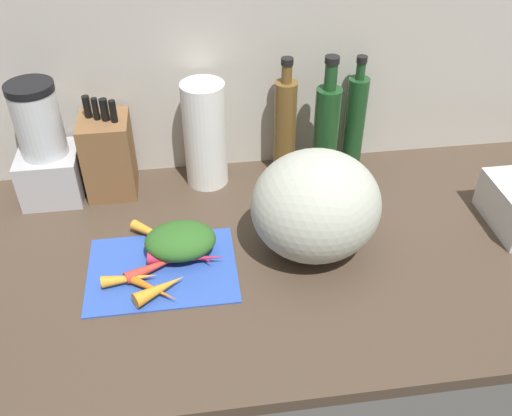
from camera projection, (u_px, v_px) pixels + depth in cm
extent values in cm
cube|color=#47382B|center=(277.00, 253.00, 131.05)|extent=(170.00, 80.00, 3.00)
cube|color=#BCB7AD|center=(254.00, 58.00, 141.99)|extent=(170.00, 3.00, 60.00)
cube|color=#2D51B7|center=(162.00, 269.00, 124.02)|extent=(32.43, 24.12, 0.80)
cone|color=orange|center=(130.00, 278.00, 119.30)|extent=(11.82, 3.14, 2.57)
cone|color=orange|center=(160.00, 236.00, 130.22)|extent=(13.82, 12.36, 2.47)
cone|color=orange|center=(160.00, 288.00, 116.54)|extent=(11.72, 8.53, 3.24)
cone|color=#B2264C|center=(193.00, 251.00, 126.41)|extent=(10.28, 11.49, 2.26)
cone|color=red|center=(158.00, 265.00, 122.50)|extent=(14.75, 8.78, 2.63)
cone|color=#B2264C|center=(187.00, 258.00, 124.00)|extent=(17.19, 5.07, 3.10)
cone|color=orange|center=(153.00, 289.00, 117.31)|extent=(11.34, 9.63, 2.06)
ellipsoid|color=#2D6023|center=(180.00, 241.00, 125.77)|extent=(15.90, 12.23, 6.73)
ellipsoid|color=#B2B7A8|center=(316.00, 206.00, 122.46)|extent=(28.47, 26.22, 24.66)
cube|color=brown|center=(109.00, 156.00, 142.30)|extent=(12.11, 12.98, 20.56)
cylinder|color=black|center=(87.00, 107.00, 135.41)|extent=(1.80, 1.80, 5.50)
cylinder|color=black|center=(96.00, 109.00, 134.53)|extent=(1.53, 1.53, 5.50)
cylinder|color=black|center=(104.00, 110.00, 134.22)|extent=(1.96, 1.96, 5.50)
cylinder|color=black|center=(113.00, 111.00, 133.58)|extent=(1.65, 1.65, 5.50)
cube|color=#B2B2B7|center=(52.00, 174.00, 142.75)|extent=(14.70, 14.70, 12.63)
cylinder|color=silver|center=(38.00, 123.00, 133.81)|extent=(11.02, 11.02, 16.62)
cylinder|color=black|center=(29.00, 87.00, 128.18)|extent=(11.24, 11.24, 1.80)
cylinder|color=white|center=(205.00, 135.00, 143.20)|extent=(10.91, 10.91, 27.99)
cylinder|color=brown|center=(285.00, 129.00, 147.15)|extent=(5.80, 5.80, 26.31)
cylinder|color=brown|center=(287.00, 74.00, 137.68)|extent=(2.65, 2.65, 4.69)
cylinder|color=black|center=(287.00, 61.00, 135.76)|extent=(3.05, 3.05, 1.60)
cylinder|color=#19421E|center=(326.00, 135.00, 145.25)|extent=(6.54, 6.54, 25.76)
cylinder|color=#19421E|center=(331.00, 76.00, 135.33)|extent=(3.11, 3.11, 6.74)
cylinder|color=black|center=(332.00, 60.00, 132.78)|extent=(3.58, 3.58, 1.60)
cylinder|color=#19421E|center=(354.00, 123.00, 150.57)|extent=(5.50, 5.50, 25.43)
cylinder|color=#19421E|center=(361.00, 71.00, 141.47)|extent=(2.35, 2.35, 4.39)
cylinder|color=black|center=(362.00, 59.00, 139.64)|extent=(2.71, 2.71, 1.60)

